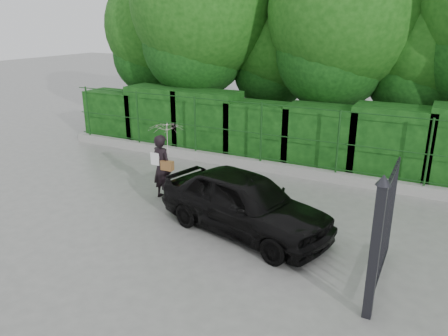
% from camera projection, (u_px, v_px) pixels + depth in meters
% --- Properties ---
extents(ground, '(80.00, 80.00, 0.00)m').
position_uv_depth(ground, '(166.00, 225.00, 9.83)').
color(ground, gray).
extents(kerb, '(14.00, 0.25, 0.30)m').
position_uv_depth(kerb, '(248.00, 164.00, 13.56)').
color(kerb, '#9E9E99').
rests_on(kerb, ground).
extents(fence, '(14.13, 0.06, 1.80)m').
position_uv_depth(fence, '(256.00, 132.00, 13.13)').
color(fence, '#133D13').
rests_on(fence, kerb).
extents(hedge, '(14.20, 1.20, 2.27)m').
position_uv_depth(hedge, '(266.00, 130.00, 14.05)').
color(hedge, black).
rests_on(hedge, ground).
extents(trees, '(17.10, 6.15, 8.08)m').
position_uv_depth(trees, '(323.00, 12.00, 14.35)').
color(trees, black).
rests_on(trees, ground).
extents(gate, '(0.22, 2.33, 2.36)m').
position_uv_depth(gate, '(380.00, 236.00, 6.84)').
color(gate, black).
rests_on(gate, ground).
extents(woman, '(0.94, 0.91, 2.00)m').
position_uv_depth(woman, '(165.00, 150.00, 10.92)').
color(woman, black).
rests_on(woman, ground).
extents(car, '(4.26, 2.55, 1.36)m').
position_uv_depth(car, '(244.00, 203.00, 9.35)').
color(car, black).
rests_on(car, ground).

